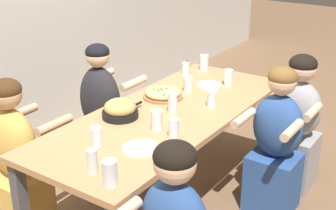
# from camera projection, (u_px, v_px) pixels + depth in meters

# --- Properties ---
(ground_plane) EXTENTS (18.00, 18.00, 0.00)m
(ground_plane) POSITION_uv_depth(u_px,v_px,m) (168.00, 205.00, 3.55)
(ground_plane) COLOR brown
(ground_plane) RESTS_ON ground
(dining_table) EXTENTS (2.16, 0.86, 0.77)m
(dining_table) POSITION_uv_depth(u_px,v_px,m) (168.00, 122.00, 3.29)
(dining_table) COLOR tan
(dining_table) RESTS_ON ground
(pizza_board_main) EXTENTS (0.30, 0.30, 0.06)m
(pizza_board_main) POSITION_uv_depth(u_px,v_px,m) (163.00, 94.00, 3.50)
(pizza_board_main) COLOR #996B42
(pizza_board_main) RESTS_ON dining_table
(skillet_bowl) EXTENTS (0.36, 0.25, 0.13)m
(skillet_bowl) POSITION_uv_depth(u_px,v_px,m) (120.00, 110.00, 3.15)
(skillet_bowl) COLOR black
(skillet_bowl) RESTS_ON dining_table
(empty_plate_a) EXTENTS (0.19, 0.19, 0.02)m
(empty_plate_a) POSITION_uv_depth(u_px,v_px,m) (209.00, 85.00, 3.75)
(empty_plate_a) COLOR white
(empty_plate_a) RESTS_ON dining_table
(empty_plate_b) EXTENTS (0.22, 0.22, 0.02)m
(empty_plate_b) POSITION_uv_depth(u_px,v_px,m) (141.00, 148.00, 2.74)
(empty_plate_b) COLOR white
(empty_plate_b) RESTS_ON dining_table
(cocktail_glass_blue) EXTENTS (0.07, 0.07, 0.12)m
(cocktail_glass_blue) POSITION_uv_depth(u_px,v_px,m) (186.00, 69.00, 4.02)
(cocktail_glass_blue) COLOR silver
(cocktail_glass_blue) RESTS_ON dining_table
(drinking_glass_a) EXTENTS (0.07, 0.07, 0.12)m
(drinking_glass_a) POSITION_uv_depth(u_px,v_px,m) (174.00, 130.00, 2.86)
(drinking_glass_a) COLOR silver
(drinking_glass_a) RESTS_ON dining_table
(drinking_glass_b) EXTENTS (0.08, 0.08, 0.14)m
(drinking_glass_b) POSITION_uv_depth(u_px,v_px,m) (110.00, 174.00, 2.35)
(drinking_glass_b) COLOR silver
(drinking_glass_b) RESTS_ON dining_table
(drinking_glass_c) EXTENTS (0.06, 0.06, 0.14)m
(drinking_glass_c) POSITION_uv_depth(u_px,v_px,m) (92.00, 162.00, 2.47)
(drinking_glass_c) COLOR silver
(drinking_glass_c) RESTS_ON dining_table
(drinking_glass_d) EXTENTS (0.07, 0.07, 0.14)m
(drinking_glass_d) POSITION_uv_depth(u_px,v_px,m) (172.00, 104.00, 3.22)
(drinking_glass_d) COLOR silver
(drinking_glass_d) RESTS_ON dining_table
(drinking_glass_e) EXTENTS (0.07, 0.07, 0.13)m
(drinking_glass_e) POSITION_uv_depth(u_px,v_px,m) (228.00, 78.00, 3.74)
(drinking_glass_e) COLOR silver
(drinking_glass_e) RESTS_ON dining_table
(drinking_glass_f) EXTENTS (0.08, 0.08, 0.13)m
(drinking_glass_f) POSITION_uv_depth(u_px,v_px,m) (204.00, 63.00, 4.11)
(drinking_glass_f) COLOR silver
(drinking_glass_f) RESTS_ON dining_table
(drinking_glass_g) EXTENTS (0.07, 0.07, 0.13)m
(drinking_glass_g) POSITION_uv_depth(u_px,v_px,m) (157.00, 120.00, 2.96)
(drinking_glass_g) COLOR silver
(drinking_glass_g) RESTS_ON dining_table
(drinking_glass_h) EXTENTS (0.07, 0.07, 0.12)m
(drinking_glass_h) POSITION_uv_depth(u_px,v_px,m) (188.00, 85.00, 3.61)
(drinking_glass_h) COLOR silver
(drinking_glass_h) RESTS_ON dining_table
(drinking_glass_i) EXTENTS (0.07, 0.07, 0.12)m
(drinking_glass_i) POSITION_uv_depth(u_px,v_px,m) (97.00, 137.00, 2.76)
(drinking_glass_i) COLOR silver
(drinking_glass_i) RESTS_ON dining_table
(drinking_glass_j) EXTENTS (0.07, 0.07, 0.12)m
(drinking_glass_j) POSITION_uv_depth(u_px,v_px,m) (212.00, 100.00, 3.33)
(drinking_glass_j) COLOR silver
(drinking_glass_j) RESTS_ON dining_table
(diner_far_center) EXTENTS (0.51, 0.40, 1.16)m
(diner_far_center) POSITION_uv_depth(u_px,v_px,m) (102.00, 121.00, 3.71)
(diner_far_center) COLOR #232328
(diner_far_center) RESTS_ON ground
(diner_near_right) EXTENTS (0.51, 0.40, 1.10)m
(diner_near_right) POSITION_uv_depth(u_px,v_px,m) (296.00, 127.00, 3.64)
(diner_near_right) COLOR #99999E
(diner_near_right) RESTS_ON ground
(diner_near_midright) EXTENTS (0.51, 0.40, 1.11)m
(diner_near_midright) POSITION_uv_depth(u_px,v_px,m) (276.00, 147.00, 3.33)
(diner_near_midright) COLOR #2D5193
(diner_near_midright) RESTS_ON ground
(diner_far_left) EXTENTS (0.51, 0.40, 1.12)m
(diner_far_left) POSITION_uv_depth(u_px,v_px,m) (17.00, 166.00, 3.07)
(diner_far_left) COLOR gold
(diner_far_left) RESTS_ON ground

